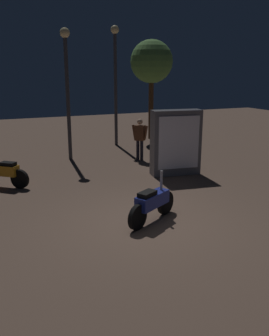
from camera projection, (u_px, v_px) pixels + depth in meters
ground_plane at (144, 222)px, 8.09m from camera, size 40.00×40.00×0.00m
motorcycle_blue_foreground at (152, 203)px, 8.03m from camera, size 1.50×0.90×1.11m
motorcycle_orange_parked_left at (3, 172)px, 10.46m from camera, size 1.34×1.14×1.11m
person_rider_beside at (140, 136)px, 13.50m from camera, size 0.50×0.55×1.58m
streetlamp_near at (67, 78)px, 13.10m from camera, size 0.36×0.36×4.77m
streetlamp_far at (115, 71)px, 15.69m from camera, size 0.36×0.36×5.16m
tree_left_bg at (151, 62)px, 17.19m from camera, size 2.04×2.04×4.75m
kiosk_billboard at (176, 143)px, 11.60m from camera, size 1.66×0.75×2.10m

